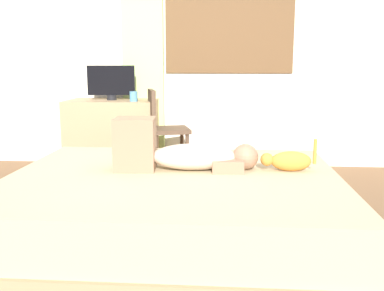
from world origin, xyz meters
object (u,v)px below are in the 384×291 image
Objects in this scene: tv_monitor at (111,82)px; cup at (134,96)px; person_lying at (178,152)px; cat at (288,161)px; desk at (113,135)px; chair_by_desk at (162,125)px; bed at (174,207)px.

tv_monitor reaches higher than cup.
cat is (0.71, 0.01, -0.05)m from person_lying.
cat is at bearing -48.60° from cup.
desk reaches higher than cat.
tv_monitor is (-1.58, 1.65, 0.43)m from cat.
tv_monitor is 4.87× the size of cup.
cup is at bearing 172.47° from chair_by_desk.
cup reaches higher than person_lying.
bed is 2.47× the size of chair_by_desk.
tv_monitor reaches higher than person_lying.
chair_by_desk is at bearing -19.39° from tv_monitor.
cat is 2.29m from desk.
person_lying reaches higher than desk.
cat is at bearing -54.71° from chair_by_desk.
person_lying reaches higher than bed.
desk is at bearing 160.71° from chair_by_desk.
cup is 0.11× the size of chair_by_desk.
tv_monitor is (-0.87, 1.66, 0.38)m from person_lying.
tv_monitor is 0.56× the size of chair_by_desk.
desk is at bearing 180.00° from tv_monitor.
person_lying is 1.96× the size of tv_monitor.
person_lying is at bearing -62.38° from tv_monitor.
cup is at bearing 109.77° from bed.
bed is 5.94× the size of cat.
desk is (-0.87, 1.66, -0.17)m from person_lying.
desk is at bearing 117.70° from person_lying.
bed is at bearing -64.66° from tv_monitor.
cat is at bearing -46.20° from desk.
chair_by_desk reaches higher than cat.
tv_monitor is at bearing 149.32° from cup.
chair_by_desk reaches higher than bed.
person_lying reaches higher than cat.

